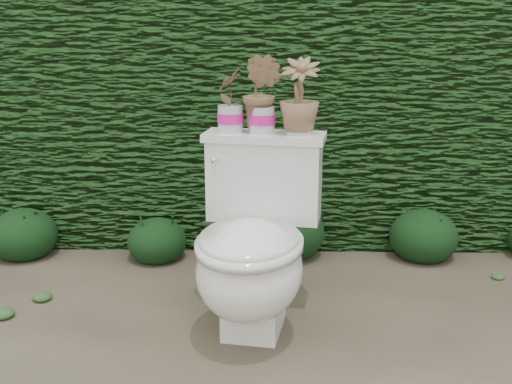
{
  "coord_description": "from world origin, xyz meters",
  "views": [
    {
      "loc": [
        0.19,
        -2.17,
        1.26
      ],
      "look_at": [
        0.14,
        0.34,
        0.55
      ],
      "focal_mm": 45.0,
      "sensor_mm": 36.0,
      "label": 1
    }
  ],
  "objects_px": {
    "toilet": "(254,249)",
    "potted_plant_center": "(262,96)",
    "potted_plant_right": "(299,98)",
    "potted_plant_left": "(230,102)"
  },
  "relations": [
    {
      "from": "toilet",
      "to": "potted_plant_center",
      "type": "height_order",
      "value": "potted_plant_center"
    },
    {
      "from": "toilet",
      "to": "potted_plant_right",
      "type": "xyz_separation_m",
      "value": [
        0.18,
        0.21,
        0.57
      ]
    },
    {
      "from": "toilet",
      "to": "potted_plant_right",
      "type": "height_order",
      "value": "potted_plant_right"
    },
    {
      "from": "potted_plant_right",
      "to": "potted_plant_center",
      "type": "bearing_deg",
      "value": 177.67
    },
    {
      "from": "toilet",
      "to": "potted_plant_center",
      "type": "xyz_separation_m",
      "value": [
        0.03,
        0.24,
        0.57
      ]
    },
    {
      "from": "potted_plant_center",
      "to": "potted_plant_right",
      "type": "xyz_separation_m",
      "value": [
        0.15,
        -0.03,
        -0.01
      ]
    },
    {
      "from": "potted_plant_left",
      "to": "potted_plant_center",
      "type": "relative_size",
      "value": 0.81
    },
    {
      "from": "toilet",
      "to": "potted_plant_center",
      "type": "distance_m",
      "value": 0.62
    },
    {
      "from": "potted_plant_left",
      "to": "potted_plant_right",
      "type": "height_order",
      "value": "potted_plant_right"
    },
    {
      "from": "toilet",
      "to": "potted_plant_center",
      "type": "relative_size",
      "value": 2.53
    }
  ]
}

